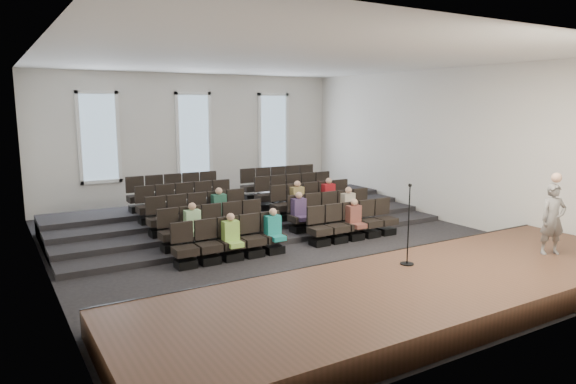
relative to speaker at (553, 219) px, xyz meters
name	(u,v)px	position (x,y,z in m)	size (l,w,h in m)	color
ground	(286,244)	(-3.77, 5.35, -1.30)	(14.00, 14.00, 0.00)	black
ceiling	(286,59)	(-3.77, 5.35, 3.71)	(12.00, 14.00, 0.02)	white
wall_back	(193,140)	(-3.77, 12.37, 1.20)	(12.00, 0.04, 5.00)	silver
wall_front	(517,191)	(-3.77, -1.67, 1.20)	(12.00, 0.04, 5.00)	silver
wall_left	(41,168)	(-9.79, 5.35, 1.20)	(0.04, 14.00, 5.00)	silver
wall_right	(443,146)	(2.25, 5.35, 1.20)	(0.04, 14.00, 5.00)	silver
stage	(420,292)	(-3.77, 0.25, -1.05)	(11.80, 3.60, 0.50)	#462B1E
stage_lip	(362,267)	(-3.77, 2.02, -1.05)	(11.80, 0.06, 0.52)	black
risers	(237,216)	(-3.77, 8.52, -1.10)	(11.80, 4.80, 0.60)	black
seating_rows	(260,210)	(-3.77, 6.89, -0.62)	(6.80, 4.70, 1.67)	black
windows	(194,135)	(-3.77, 12.30, 1.40)	(8.44, 0.10, 3.24)	white
audience	(286,211)	(-3.49, 5.80, -0.47)	(5.45, 2.64, 1.10)	#92C850
speaker	(553,219)	(0.00, 0.00, 0.00)	(0.58, 0.38, 1.60)	slate
mic_stand	(408,241)	(-3.32, 1.09, -0.29)	(0.29, 0.29, 1.73)	black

